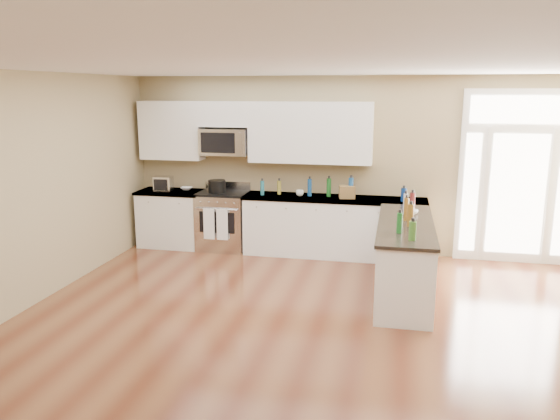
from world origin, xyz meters
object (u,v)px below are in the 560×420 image
stockpot (217,186)px  kitchen_range (223,220)px  toaster_oven (164,184)px  peninsula_cabinet (404,261)px

stockpot → kitchen_range: bearing=23.8°
toaster_oven → kitchen_range: bearing=-1.9°
peninsula_cabinet → toaster_oven: size_ratio=8.15×
kitchen_range → toaster_oven: (-1.01, -0.05, 0.58)m
stockpot → toaster_oven: 0.92m
peninsula_cabinet → toaster_oven: bearing=160.3°
peninsula_cabinet → kitchen_range: 3.24m
kitchen_range → stockpot: 0.59m
peninsula_cabinet → toaster_oven: 4.20m
kitchen_range → stockpot: stockpot is taller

